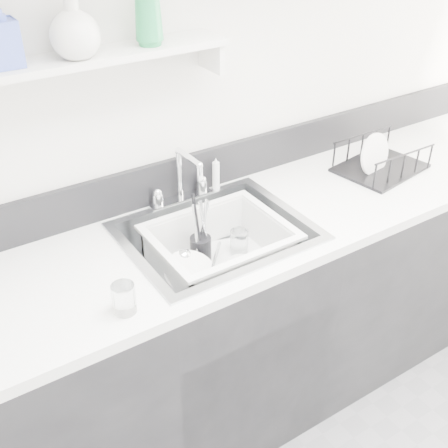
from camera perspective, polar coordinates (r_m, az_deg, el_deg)
counter_run at (r=2.25m, az=-0.70°, el=-10.63°), size 3.20×0.62×0.92m
backsplash at (r=2.14m, az=-5.08°, el=4.68°), size 3.20×0.02×0.16m
sink at (r=2.01m, az=-0.77°, el=-2.95°), size 0.64×0.52×0.20m
faucet at (r=2.11m, az=-4.36°, el=3.65°), size 0.26×0.18×0.23m
side_sprayer at (r=2.19m, az=-0.82°, el=5.09°), size 0.03×0.03×0.14m
wall_shelf at (r=1.77m, az=-15.18°, el=15.48°), size 1.00×0.16×0.12m
wash_tub at (r=2.00m, az=-0.42°, el=-2.78°), size 0.56×0.50×0.18m
plate_stack at (r=1.96m, az=-3.23°, el=-5.46°), size 0.23×0.22×0.09m
utensil_cup at (r=2.05m, az=-2.40°, el=-2.33°), size 0.08×0.08×0.26m
ladle at (r=2.00m, az=-2.21°, el=-4.00°), size 0.27×0.24×0.08m
tumbler_in_tub at (r=2.10m, az=1.55°, el=-1.84°), size 0.07×0.07×0.10m
tumbler_counter at (r=1.63m, az=-10.13°, el=-7.46°), size 0.08×0.08×0.09m
dish_rack at (r=2.44m, az=15.74°, el=6.69°), size 0.39×0.32×0.12m
bowl_small at (r=2.02m, az=1.82°, el=-4.35°), size 0.14×0.14×0.04m
soap_bottle_b at (r=1.70m, az=-21.73°, el=17.67°), size 0.09×0.09×0.19m
soap_bottle_c at (r=1.72m, az=-15.02°, el=18.95°), size 0.16×0.16×0.19m
soap_bottle_d at (r=1.81m, az=-7.76°, el=21.00°), size 0.09×0.09×0.22m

